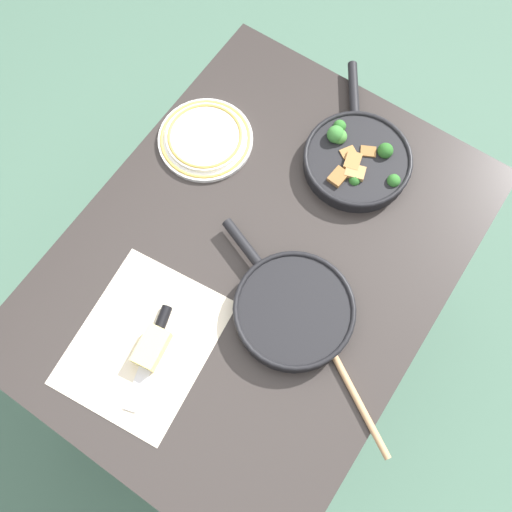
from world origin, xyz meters
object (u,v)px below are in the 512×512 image
skillet_eggs (293,310)px  wooden_spoon (337,360)px  skillet_broccoli (357,158)px  dinner_plate_stack (205,138)px  cheese_block (152,348)px  grater_knife (155,342)px

skillet_eggs → wooden_spoon: 0.14m
skillet_broccoli → wooden_spoon: size_ratio=1.18×
dinner_plate_stack → wooden_spoon: bearing=62.5°
cheese_block → dinner_plate_stack: size_ratio=0.41×
grater_knife → cheese_block: bearing=4.0°
skillet_broccoli → cheese_block: skillet_broccoli is taller
wooden_spoon → dinner_plate_stack: bearing=3.1°
skillet_broccoli → dinner_plate_stack: size_ratio=1.60×
skillet_broccoli → dinner_plate_stack: skillet_broccoli is taller
skillet_broccoli → wooden_spoon: skillet_broccoli is taller
skillet_broccoli → dinner_plate_stack: 0.38m
skillet_eggs → cheese_block: (0.24, -0.21, -0.01)m
wooden_spoon → dinner_plate_stack: 0.63m
skillet_eggs → cheese_block: size_ratio=3.97×
grater_knife → dinner_plate_stack: size_ratio=0.97×
grater_knife → cheese_block: (0.01, 0.01, 0.01)m
grater_knife → dinner_plate_stack: dinner_plate_stack is taller
wooden_spoon → grater_knife: bearing=58.7°
skillet_broccoli → dinner_plate_stack: bearing=81.1°
skillet_broccoli → skillet_eggs: bearing=157.8°
skillet_eggs → wooden_spoon: skillet_eggs is taller
wooden_spoon → skillet_broccoli: bearing=-33.7°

